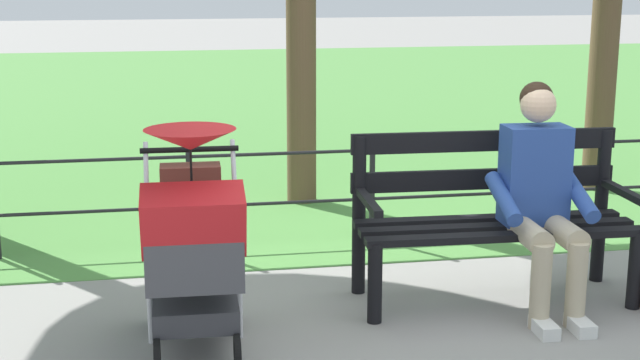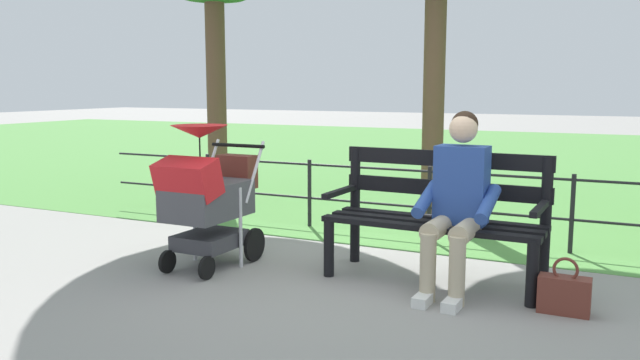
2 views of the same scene
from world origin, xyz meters
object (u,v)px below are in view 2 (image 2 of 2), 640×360
object	(u,v)px
person_on_bench	(457,197)
handbag	(564,294)
park_bench	(437,211)
stroller	(207,195)

from	to	relation	value
person_on_bench	handbag	size ratio (longest dim) A/B	3.45
park_bench	person_on_bench	bearing A→B (deg)	131.69
park_bench	person_on_bench	size ratio (longest dim) A/B	1.27
person_on_bench	stroller	xyz separation A→B (m)	(1.93, 0.27, -0.08)
park_bench	stroller	world-z (taller)	stroller
person_on_bench	handbag	distance (m)	0.94
stroller	handbag	world-z (taller)	stroller
park_bench	person_on_bench	distance (m)	0.33
park_bench	handbag	size ratio (longest dim) A/B	4.37
person_on_bench	stroller	world-z (taller)	person_on_bench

